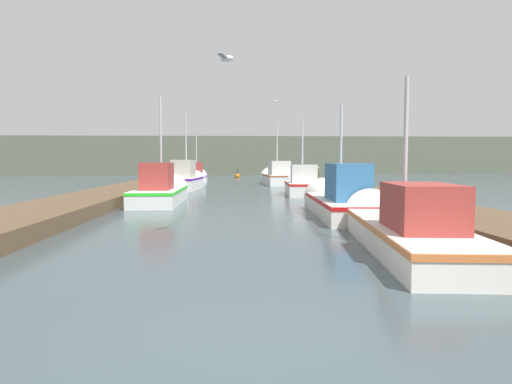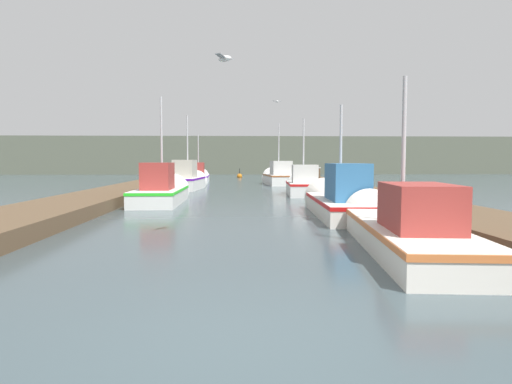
# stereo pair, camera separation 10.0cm
# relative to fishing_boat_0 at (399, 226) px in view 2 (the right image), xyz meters

# --- Properties ---
(ground_plane) EXTENTS (200.00, 200.00, 0.00)m
(ground_plane) POSITION_rel_fishing_boat_0_xyz_m (-2.99, -4.68, -0.38)
(ground_plane) COLOR #38474C
(dock_left) EXTENTS (2.42, 40.00, 0.39)m
(dock_left) POSITION_rel_fishing_boat_0_xyz_m (-8.29, 11.32, -0.18)
(dock_left) COLOR brown
(dock_left) RESTS_ON ground_plane
(dock_right) EXTENTS (2.42, 40.00, 0.39)m
(dock_right) POSITION_rel_fishing_boat_0_xyz_m (2.31, 11.32, -0.18)
(dock_right) COLOR brown
(dock_right) RESTS_ON ground_plane
(distant_shore_ridge) EXTENTS (120.00, 16.00, 4.58)m
(distant_shore_ridge) POSITION_rel_fishing_boat_0_xyz_m (-2.99, 53.92, 1.91)
(distant_shore_ridge) COLOR #565B4C
(distant_shore_ridge) RESTS_ON ground_plane
(fishing_boat_0) EXTENTS (2.00, 6.29, 3.57)m
(fishing_boat_0) POSITION_rel_fishing_boat_0_xyz_m (0.00, 0.00, 0.00)
(fishing_boat_0) COLOR silver
(fishing_boat_0) RESTS_ON ground_plane
(fishing_boat_1) EXTENTS (1.79, 6.27, 3.74)m
(fishing_boat_1) POSITION_rel_fishing_boat_0_xyz_m (0.03, 5.28, 0.07)
(fishing_boat_1) COLOR silver
(fishing_boat_1) RESTS_ON ground_plane
(fishing_boat_2) EXTENTS (1.61, 5.80, 4.54)m
(fishing_boat_2) POSITION_rel_fishing_boat_0_xyz_m (-5.97, 9.46, 0.08)
(fishing_boat_2) COLOR silver
(fishing_boat_2) RESTS_ON ground_plane
(fishing_boat_3) EXTENTS (1.71, 4.49, 4.01)m
(fishing_boat_3) POSITION_rel_fishing_boat_0_xyz_m (0.12, 13.30, 0.07)
(fishing_boat_3) COLOR silver
(fishing_boat_3) RESTS_ON ground_plane
(fishing_boat_4) EXTENTS (1.90, 5.11, 4.56)m
(fishing_boat_4) POSITION_rel_fishing_boat_0_xyz_m (-5.85, 17.85, 0.17)
(fishing_boat_4) COLOR silver
(fishing_boat_4) RESTS_ON ground_plane
(fishing_boat_5) EXTENTS (2.06, 5.55, 4.61)m
(fishing_boat_5) POSITION_rel_fishing_boat_0_xyz_m (-0.18, 22.99, 0.16)
(fishing_boat_5) COLOR silver
(fishing_boat_5) RESTS_ON ground_plane
(fishing_boat_6) EXTENTS (1.74, 6.06, 4.10)m
(fishing_boat_6) POSITION_rel_fishing_boat_0_xyz_m (-6.03, 27.16, 0.05)
(fishing_boat_6) COLOR silver
(fishing_boat_6) RESTS_ON ground_plane
(mooring_piling_0) EXTENTS (0.27, 0.27, 1.23)m
(mooring_piling_0) POSITION_rel_fishing_boat_0_xyz_m (0.98, 24.60, 0.24)
(mooring_piling_0) COLOR #473523
(mooring_piling_0) RESTS_ON ground_plane
(mooring_piling_1) EXTENTS (0.25, 0.25, 1.42)m
(mooring_piling_1) POSITION_rel_fishing_boat_0_xyz_m (1.14, 27.50, 0.34)
(mooring_piling_1) COLOR #473523
(mooring_piling_1) RESTS_ON ground_plane
(mooring_piling_2) EXTENTS (0.24, 0.24, 1.36)m
(mooring_piling_2) POSITION_rel_fishing_boat_0_xyz_m (-6.94, 17.41, 0.31)
(mooring_piling_2) COLOR #473523
(mooring_piling_2) RESTS_ON ground_plane
(mooring_piling_3) EXTENTS (0.34, 0.34, 1.28)m
(mooring_piling_3) POSITION_rel_fishing_boat_0_xyz_m (1.19, 15.36, 0.27)
(mooring_piling_3) COLOR #473523
(mooring_piling_3) RESTS_ON ground_plane
(channel_buoy) EXTENTS (0.51, 0.51, 1.01)m
(channel_buoy) POSITION_rel_fishing_boat_0_xyz_m (-2.78, 35.60, -0.23)
(channel_buoy) COLOR #BF6513
(channel_buoy) RESTS_ON ground_plane
(seagull_lead) EXTENTS (0.37, 0.54, 0.12)m
(seagull_lead) POSITION_rel_fishing_boat_0_xyz_m (-3.31, 0.48, 3.22)
(seagull_lead) COLOR white
(seagull_1) EXTENTS (0.56, 0.29, 0.12)m
(seagull_1) POSITION_rel_fishing_boat_0_xyz_m (-0.68, 18.42, 4.72)
(seagull_1) COLOR white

